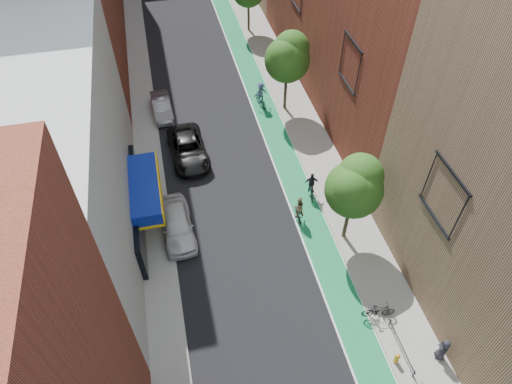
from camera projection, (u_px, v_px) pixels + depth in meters
bike_lane at (260, 98)px, 39.57m from camera, size 2.00×68.00×0.01m
sidewalk_left at (144, 113)px, 37.96m from camera, size 2.00×68.00×0.15m
sidewalk_right at (288, 93)px, 39.90m from camera, size 3.00×68.00×0.15m
building_left_white at (45, 167)px, 24.84m from camera, size 8.00×20.00×12.00m
tree_near at (355, 186)px, 25.74m from camera, size 3.40×3.36×6.42m
tree_mid at (288, 56)px, 34.95m from camera, size 3.55×3.53×6.74m
parked_car_white at (177, 224)px, 28.76m from camera, size 2.19×4.95×1.65m
parked_car_black at (188, 149)px, 33.80m from camera, size 2.90×5.73×1.55m
parked_car_silver at (162, 107)px, 37.53m from camera, size 1.67×4.24×1.37m
cyclist_lane_near at (298, 211)px, 29.53m from camera, size 0.82×1.68×1.96m
cyclist_lane_mid at (311, 188)px, 31.10m from camera, size 1.01×1.84×1.97m
cyclist_lane_far at (261, 96)px, 38.17m from camera, size 1.30×1.91×2.16m
parked_bike_mid at (379, 311)px, 24.73m from camera, size 1.92×0.83×1.12m
pedestrian at (443, 349)px, 23.01m from camera, size 0.74×0.90×1.57m
fire_hydrant at (397, 358)px, 23.11m from camera, size 0.25×0.25×0.71m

